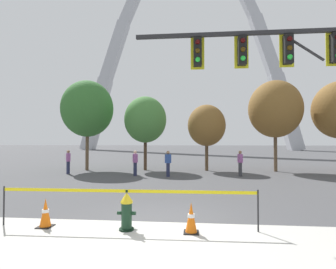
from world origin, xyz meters
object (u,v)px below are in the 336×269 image
Objects in this scene: traffic_cone_by_hydrant at (191,218)px; pedestrian_walking_left at (168,163)px; pedestrian_standing_center at (135,163)px; traffic_signal_gantry at (303,70)px; pedestrian_near_trees at (240,163)px; fire_hydrant at (127,211)px; pedestrian_walking_right at (68,162)px; monument_arch at (188,54)px; traffic_cone_mid_sidewalk at (45,213)px.

pedestrian_walking_left reaches higher than traffic_cone_by_hydrant.
traffic_signal_gantry is at bearing -48.20° from pedestrian_standing_center.
fire_hydrant is at bearing -114.19° from pedestrian_near_trees.
pedestrian_walking_right is (-6.59, 10.26, 0.35)m from fire_hydrant.
pedestrian_near_trees reaches higher than traffic_cone_by_hydrant.
pedestrian_near_trees is (3.03, 10.34, 0.46)m from traffic_cone_by_hydrant.
monument_arch is at bearing 89.31° from pedestrian_walking_left.
traffic_cone_by_hydrant is at bearing -149.47° from traffic_signal_gantry.
pedestrian_standing_center is at bearing 109.83° from traffic_cone_by_hydrant.
traffic_cone_mid_sidewalk is 61.03m from monument_arch.
pedestrian_standing_center is 6.59m from pedestrian_near_trees.
monument_arch reaches higher than pedestrian_near_trees.
traffic_cone_by_hydrant is 10.45m from pedestrian_standing_center.
traffic_cone_mid_sidewalk is 0.01× the size of monument_arch.
pedestrian_near_trees reaches higher than fire_hydrant.
pedestrian_near_trees is (6.74, 10.26, 0.46)m from traffic_cone_mid_sidewalk.
traffic_cone_by_hydrant is at bearing -1.21° from traffic_cone_mid_sidewalk.
pedestrian_walking_left is at bearing 122.73° from traffic_signal_gantry.
pedestrian_walking_left is at bearing 89.12° from fire_hydrant.
fire_hydrant is 9.55m from pedestrian_walking_left.
pedestrian_walking_left is at bearing -170.63° from pedestrian_near_trees.
pedestrian_near_trees is at bearing 56.69° from traffic_cone_mid_sidewalk.
traffic_signal_gantry is at bearing -87.27° from pedestrian_near_trees.
pedestrian_walking_left is 1.00× the size of pedestrian_near_trees.
traffic_cone_by_hydrant is 0.46× the size of pedestrian_near_trees.
pedestrian_walking_left and pedestrian_near_trees have the same top height.
pedestrian_walking_left is (2.27, 9.52, 0.46)m from traffic_cone_mid_sidewalk.
monument_arch reaches higher than pedestrian_standing_center.
traffic_cone_by_hydrant is 0.01× the size of monument_arch.
traffic_cone_mid_sidewalk is at bearing -123.31° from pedestrian_near_trees.
fire_hydrant is 1.36× the size of traffic_cone_mid_sidewalk.
monument_arch is 33.84× the size of pedestrian_walking_right.
traffic_signal_gantry is at bearing -35.53° from pedestrian_walking_right.
fire_hydrant is at bearing -0.71° from traffic_cone_mid_sidewalk.
pedestrian_near_trees is (11.21, 0.02, 0.00)m from pedestrian_walking_right.
traffic_cone_mid_sidewalk is 0.46× the size of pedestrian_near_trees.
traffic_cone_by_hydrant is 1.00× the size of traffic_cone_mid_sidewalk.
monument_arch reaches higher than pedestrian_walking_left.
traffic_cone_by_hydrant is at bearing -1.88° from fire_hydrant.
pedestrian_walking_left is at bearing 98.53° from traffic_cone_by_hydrant.
traffic_signal_gantry is 4.92× the size of pedestrian_walking_right.
monument_arch reaches higher than fire_hydrant.
fire_hydrant is 9.96m from pedestrian_standing_center.
pedestrian_near_trees is at bearing 92.73° from traffic_signal_gantry.
fire_hydrant is at bearing 178.12° from traffic_cone_by_hydrant.
traffic_cone_mid_sidewalk is at bearing -90.99° from pedestrian_standing_center.
monument_arch is at bearing 87.12° from traffic_cone_mid_sidewalk.
pedestrian_standing_center is 1.00× the size of pedestrian_near_trees.
monument_arch is at bearing 86.73° from pedestrian_standing_center.
pedestrian_walking_right is 11.21m from pedestrian_near_trees.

